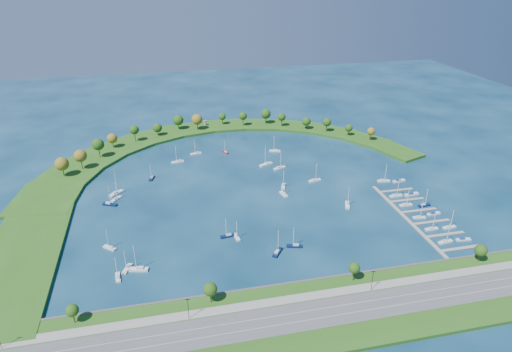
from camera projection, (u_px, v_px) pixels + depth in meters
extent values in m
plane|color=#072840|center=(250.00, 185.00, 294.06)|extent=(700.00, 700.00, 0.00)
cube|color=#295316|center=(313.00, 316.00, 184.65)|extent=(420.00, 42.00, 1.60)
cube|color=#474442|center=(297.00, 283.00, 203.52)|extent=(420.00, 1.20, 1.80)
cube|color=#515154|center=(313.00, 315.00, 184.27)|extent=(420.00, 16.00, 0.12)
cube|color=gray|center=(305.00, 297.00, 193.95)|extent=(420.00, 5.00, 0.12)
cube|color=silver|center=(315.00, 319.00, 182.05)|extent=(420.00, 0.15, 0.02)
cube|color=silver|center=(311.00, 310.00, 186.44)|extent=(420.00, 0.15, 0.02)
cylinder|color=#382314|center=(74.00, 318.00, 179.32)|extent=(0.56, 0.56, 4.90)
sphere|color=#174310|center=(72.00, 311.00, 177.81)|extent=(5.20, 5.20, 5.20)
cylinder|color=#382314|center=(211.00, 297.00, 190.17)|extent=(0.56, 0.56, 5.25)
sphere|color=#174310|center=(210.00, 290.00, 188.52)|extent=(6.00, 6.00, 6.00)
cylinder|color=#382314|center=(354.00, 275.00, 203.01)|extent=(0.56, 0.56, 5.60)
sphere|color=#174310|center=(354.00, 268.00, 201.35)|extent=(5.20, 5.20, 5.20)
cylinder|color=#382314|center=(479.00, 257.00, 216.08)|extent=(0.56, 0.56, 4.90)
sphere|color=#174310|center=(481.00, 251.00, 214.50)|extent=(6.00, 6.00, 6.00)
cylinder|color=black|center=(188.00, 309.00, 180.12)|extent=(0.24, 0.24, 10.00)
cylinder|color=black|center=(372.00, 281.00, 196.02)|extent=(0.24, 0.24, 10.00)
cube|color=#295316|center=(46.00, 199.00, 275.32)|extent=(43.73, 48.72, 2.00)
cube|color=#295316|center=(67.00, 177.00, 303.07)|extent=(50.23, 54.30, 2.00)
cube|color=#295316|center=(94.00, 160.00, 329.77)|extent=(54.07, 56.09, 2.00)
cube|color=#295316|center=(124.00, 146.00, 353.86)|extent=(55.20, 54.07, 2.00)
cube|color=#295316|center=(157.00, 136.00, 373.96)|extent=(53.65, 48.47, 2.00)
cube|color=#295316|center=(190.00, 129.00, 388.90)|extent=(49.62, 39.75, 2.00)
cube|color=#295316|center=(225.00, 126.00, 397.82)|extent=(44.32, 29.96, 2.00)
cube|color=#295316|center=(259.00, 125.00, 400.19)|extent=(49.49, 38.05, 2.00)
cube|color=#295316|center=(294.00, 127.00, 395.89)|extent=(51.13, 44.12, 2.00)
cube|color=#295316|center=(328.00, 131.00, 385.16)|extent=(49.19, 47.96, 2.00)
cube|color=#295316|center=(361.00, 139.00, 368.63)|extent=(43.90, 49.49, 2.00)
cube|color=#295316|center=(393.00, 150.00, 347.24)|extent=(35.67, 48.74, 2.00)
cube|color=#295316|center=(25.00, 250.00, 226.61)|extent=(36.00, 130.81, 1.90)
cylinder|color=#382314|center=(63.00, 171.00, 300.70)|extent=(0.56, 0.56, 7.15)
sphere|color=olive|center=(62.00, 164.00, 298.36)|extent=(9.11, 9.11, 9.11)
cylinder|color=#382314|center=(82.00, 164.00, 311.02)|extent=(0.56, 0.56, 8.12)
sphere|color=olive|center=(80.00, 156.00, 308.51)|extent=(8.72, 8.72, 8.72)
cylinder|color=#382314|center=(99.00, 152.00, 329.54)|extent=(0.56, 0.56, 8.41)
sphere|color=#174310|center=(98.00, 144.00, 326.97)|extent=(8.78, 8.78, 8.78)
cylinder|color=#382314|center=(113.00, 144.00, 347.20)|extent=(0.56, 0.56, 6.06)
sphere|color=olive|center=(112.00, 138.00, 345.22)|extent=(7.77, 7.77, 7.77)
cylinder|color=#382314|center=(135.00, 136.00, 359.02)|extent=(0.56, 0.56, 8.22)
sphere|color=#174310|center=(134.00, 130.00, 356.61)|extent=(7.37, 7.37, 7.37)
cylinder|color=#382314|center=(158.00, 132.00, 371.72)|extent=(0.56, 0.56, 5.12)
sphere|color=#174310|center=(157.00, 128.00, 369.96)|extent=(7.60, 7.60, 7.60)
cylinder|color=#382314|center=(179.00, 126.00, 385.26)|extent=(0.56, 0.56, 6.33)
sphere|color=#174310|center=(178.00, 120.00, 383.12)|extent=(8.87, 8.87, 8.87)
cylinder|color=#382314|center=(197.00, 126.00, 384.14)|extent=(0.56, 0.56, 7.31)
sphere|color=olive|center=(197.00, 119.00, 381.76)|extent=(9.27, 9.27, 9.27)
cylinder|color=#382314|center=(223.00, 121.00, 396.81)|extent=(0.56, 0.56, 5.93)
sphere|color=#174310|center=(222.00, 117.00, 394.99)|extent=(6.25, 6.25, 6.25)
cylinder|color=#382314|center=(243.00, 122.00, 393.20)|extent=(0.56, 0.56, 7.55)
sphere|color=#174310|center=(243.00, 116.00, 390.97)|extent=(7.00, 7.00, 7.00)
cylinder|color=#382314|center=(266.00, 120.00, 398.46)|extent=(0.56, 0.56, 7.30)
sphere|color=#174310|center=(266.00, 114.00, 396.13)|extent=(8.70, 8.70, 8.70)
cylinder|color=#382314|center=(282.00, 122.00, 392.11)|extent=(0.56, 0.56, 7.05)
sphere|color=#174310|center=(282.00, 117.00, 389.99)|extent=(6.91, 6.91, 6.91)
cylinder|color=#382314|center=(306.00, 126.00, 386.04)|extent=(0.56, 0.56, 5.25)
sphere|color=#174310|center=(306.00, 121.00, 384.26)|extent=(7.47, 7.47, 7.47)
cylinder|color=#382314|center=(327.00, 128.00, 379.80)|extent=(0.56, 0.56, 6.92)
sphere|color=#174310|center=(327.00, 122.00, 377.69)|extent=(7.11, 7.11, 7.11)
cylinder|color=#382314|center=(348.00, 132.00, 371.48)|extent=(0.56, 0.56, 5.32)
sphere|color=#174310|center=(349.00, 128.00, 369.79)|extent=(6.19, 6.19, 6.19)
cylinder|color=#382314|center=(370.00, 137.00, 361.39)|extent=(0.56, 0.56, 6.25)
sphere|color=olive|center=(371.00, 131.00, 359.48)|extent=(6.45, 6.45, 6.45)
cylinder|color=gray|center=(205.00, 123.00, 395.01)|extent=(2.20, 2.20, 4.15)
cylinder|color=gray|center=(205.00, 121.00, 394.05)|extent=(2.60, 2.60, 0.30)
cube|color=gray|center=(406.00, 218.00, 255.75)|extent=(2.20, 82.00, 0.40)
cube|color=gray|center=(461.00, 248.00, 229.13)|extent=(22.00, 2.00, 0.40)
cylinder|color=#382314|center=(480.00, 245.00, 231.19)|extent=(0.36, 0.36, 1.60)
cube|color=gray|center=(446.00, 234.00, 240.74)|extent=(22.00, 2.00, 0.40)
cylinder|color=#382314|center=(464.00, 232.00, 242.80)|extent=(0.36, 0.36, 1.60)
cube|color=gray|center=(432.00, 222.00, 252.35)|extent=(22.00, 2.00, 0.40)
cylinder|color=#382314|center=(449.00, 219.00, 254.41)|extent=(0.36, 0.36, 1.60)
cube|color=gray|center=(419.00, 210.00, 263.96)|extent=(22.00, 2.00, 0.40)
cylinder|color=#382314|center=(436.00, 208.00, 266.02)|extent=(0.36, 0.36, 1.60)
cube|color=gray|center=(408.00, 200.00, 275.57)|extent=(22.00, 2.00, 0.40)
cylinder|color=#382314|center=(424.00, 198.00, 277.63)|extent=(0.36, 0.36, 1.60)
cube|color=gray|center=(397.00, 190.00, 287.18)|extent=(22.00, 2.00, 0.40)
cylinder|color=#382314|center=(412.00, 188.00, 289.24)|extent=(0.36, 0.36, 1.60)
cube|color=#09193E|center=(227.00, 236.00, 239.04)|extent=(7.96, 3.10, 0.93)
cube|color=silver|center=(229.00, 235.00, 238.93)|extent=(2.88, 1.84, 0.65)
cylinder|color=silver|center=(226.00, 227.00, 236.39)|extent=(0.32, 0.32, 10.46)
cube|color=white|center=(116.00, 199.00, 276.25)|extent=(6.86, 7.52, 0.96)
cube|color=silver|center=(115.00, 198.00, 275.26)|extent=(3.00, 3.14, 0.67)
cylinder|color=silver|center=(116.00, 190.00, 274.23)|extent=(0.32, 0.32, 10.76)
cube|color=white|center=(275.00, 151.00, 346.38)|extent=(8.73, 5.02, 1.01)
cube|color=silver|center=(276.00, 150.00, 345.92)|extent=(3.33, 2.54, 0.71)
cylinder|color=silver|center=(274.00, 143.00, 343.77)|extent=(0.32, 0.32, 11.38)
cube|color=white|center=(266.00, 164.00, 322.98)|extent=(10.43, 6.56, 1.21)
cube|color=silver|center=(267.00, 163.00, 323.07)|extent=(4.04, 3.21, 0.85)
cylinder|color=silver|center=(265.00, 155.00, 319.34)|extent=(0.32, 0.32, 13.67)
cube|color=white|center=(110.00, 248.00, 229.20)|extent=(7.09, 6.58, 0.91)
cube|color=silver|center=(111.00, 247.00, 228.54)|extent=(2.97, 2.86, 0.64)
cylinder|color=silver|center=(107.00, 238.00, 227.05)|extent=(0.32, 0.32, 10.22)
cube|color=maroon|center=(225.00, 152.00, 343.87)|extent=(4.96, 6.50, 0.78)
cube|color=silver|center=(226.00, 152.00, 343.17)|extent=(2.28, 2.61, 0.55)
cylinder|color=silver|center=(225.00, 146.00, 342.14)|extent=(0.32, 0.32, 8.79)
cube|color=white|center=(280.00, 168.00, 317.48)|extent=(9.42, 5.65, 1.09)
cube|color=silver|center=(279.00, 167.00, 316.62)|extent=(3.62, 2.81, 0.77)
cylinder|color=silver|center=(281.00, 159.00, 314.95)|extent=(0.32, 0.32, 12.31)
cube|color=#09193E|center=(152.00, 178.00, 302.61)|extent=(4.33, 7.77, 0.90)
cube|color=silver|center=(152.00, 177.00, 302.96)|extent=(2.21, 2.95, 0.63)
cylinder|color=silver|center=(151.00, 171.00, 299.70)|extent=(0.32, 0.32, 10.11)
cube|color=white|center=(283.00, 186.00, 291.79)|extent=(5.03, 8.58, 0.99)
cube|color=silver|center=(284.00, 185.00, 292.17)|extent=(2.52, 3.28, 0.70)
cylinder|color=silver|center=(284.00, 178.00, 288.57)|extent=(0.32, 0.32, 11.19)
cube|color=white|center=(118.00, 277.00, 207.83)|extent=(2.86, 7.62, 0.89)
cube|color=silver|center=(118.00, 277.00, 206.86)|extent=(1.73, 2.75, 0.63)
cylinder|color=silver|center=(116.00, 267.00, 205.97)|extent=(0.32, 0.32, 10.05)
cube|color=white|center=(237.00, 237.00, 238.17)|extent=(2.86, 7.36, 0.86)
cube|color=silver|center=(236.00, 235.00, 238.46)|extent=(1.70, 2.66, 0.60)
cylinder|color=silver|center=(237.00, 229.00, 235.41)|extent=(0.32, 0.32, 9.68)
cube|color=white|center=(117.00, 193.00, 282.75)|extent=(9.16, 8.76, 1.19)
cube|color=silver|center=(115.00, 193.00, 281.58)|extent=(3.87, 3.78, 0.83)
cylinder|color=silver|center=(116.00, 183.00, 280.19)|extent=(0.32, 0.32, 13.38)
cube|color=white|center=(284.00, 194.00, 282.03)|extent=(3.96, 8.26, 0.96)
cube|color=silver|center=(284.00, 194.00, 281.03)|extent=(2.15, 3.07, 0.67)
cylinder|color=silver|center=(283.00, 185.00, 280.01)|extent=(0.32, 0.32, 10.75)
cube|color=white|center=(196.00, 154.00, 341.42)|extent=(8.67, 3.98, 1.00)
cube|color=silver|center=(197.00, 152.00, 341.36)|extent=(3.20, 2.20, 0.70)
cylinder|color=silver|center=(195.00, 146.00, 338.51)|extent=(0.32, 0.32, 11.29)
cube|color=#09193E|center=(110.00, 204.00, 270.03)|extent=(9.12, 5.97, 1.07)
cube|color=silver|center=(108.00, 203.00, 269.80)|extent=(3.55, 2.88, 0.75)
cylinder|color=silver|center=(109.00, 195.00, 267.07)|extent=(0.32, 0.32, 12.00)
cube|color=white|center=(138.00, 269.00, 213.02)|extent=(9.93, 4.87, 1.15)
cube|color=silver|center=(140.00, 268.00, 212.58)|extent=(3.70, 2.62, 0.80)
cylinder|color=silver|center=(135.00, 257.00, 209.99)|extent=(0.32, 0.32, 12.91)
cube|color=white|center=(178.00, 162.00, 327.19)|extent=(9.36, 4.15, 1.09)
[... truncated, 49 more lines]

